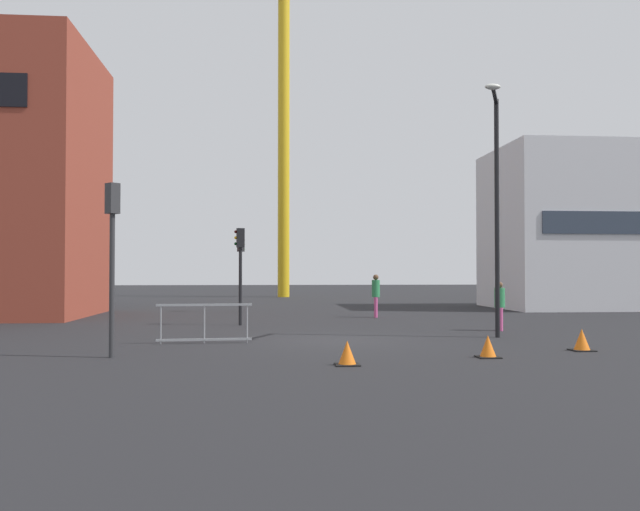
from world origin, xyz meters
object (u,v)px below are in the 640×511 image
(construction_crane, at_px, (282,83))
(pedestrian_walking, at_px, (376,292))
(traffic_light_crosswalk, at_px, (240,259))
(pedestrian_waiting, at_px, (500,302))
(traffic_cone_by_barrier, at_px, (488,347))
(streetlamp_tall, at_px, (496,193))
(traffic_cone_on_verge, at_px, (582,341))
(traffic_cone_striped, at_px, (347,354))
(traffic_light_median, at_px, (241,261))
(traffic_light_verge, at_px, (112,240))

(construction_crane, height_order, pedestrian_walking, construction_crane)
(pedestrian_walking, bearing_deg, traffic_light_crosswalk, -146.50)
(pedestrian_waiting, xyz_separation_m, traffic_cone_by_barrier, (-2.75, -6.89, -0.71))
(streetlamp_tall, relative_size, traffic_cone_on_verge, 13.12)
(construction_crane, height_order, traffic_cone_on_verge, construction_crane)
(streetlamp_tall, distance_m, pedestrian_waiting, 4.30)
(construction_crane, height_order, traffic_cone_striped, construction_crane)
(traffic_cone_striped, bearing_deg, pedestrian_waiting, 52.14)
(pedestrian_walking, bearing_deg, traffic_cone_striped, -102.00)
(traffic_cone_striped, bearing_deg, traffic_cone_by_barrier, 16.20)
(traffic_cone_on_verge, xyz_separation_m, traffic_cone_striped, (-6.13, -2.09, -0.01))
(traffic_cone_striped, bearing_deg, traffic_light_median, 98.10)
(traffic_light_median, relative_size, pedestrian_walking, 1.98)
(construction_crane, height_order, streetlamp_tall, construction_crane)
(streetlamp_tall, bearing_deg, traffic_light_median, 119.55)
(streetlamp_tall, xyz_separation_m, traffic_light_median, (-7.86, 13.87, -1.82))
(traffic_light_median, bearing_deg, traffic_light_crosswalk, -88.64)
(pedestrian_walking, relative_size, traffic_cone_by_barrier, 3.59)
(traffic_cone_on_verge, relative_size, traffic_cone_by_barrier, 1.06)
(streetlamp_tall, height_order, traffic_light_crosswalk, streetlamp_tall)
(traffic_light_verge, height_order, traffic_cone_on_verge, traffic_light_verge)
(traffic_light_crosswalk, bearing_deg, pedestrian_walking, 33.50)
(traffic_light_median, relative_size, traffic_light_crosswalk, 1.02)
(traffic_light_median, relative_size, pedestrian_waiting, 2.23)
(traffic_light_crosswalk, xyz_separation_m, traffic_cone_on_verge, (8.67, -8.86, -2.16))
(traffic_cone_on_verge, height_order, traffic_cone_striped, traffic_cone_on_verge)
(pedestrian_walking, relative_size, pedestrian_waiting, 1.13)
(construction_crane, bearing_deg, streetlamp_tall, -81.00)
(traffic_light_verge, relative_size, pedestrian_walking, 2.18)
(construction_crane, distance_m, streetlamp_tall, 35.64)
(streetlamp_tall, distance_m, traffic_light_verge, 11.06)
(pedestrian_walking, distance_m, traffic_cone_on_verge, 12.99)
(traffic_light_crosswalk, height_order, pedestrian_waiting, traffic_light_crosswalk)
(traffic_light_crosswalk, relative_size, pedestrian_waiting, 2.18)
(traffic_cone_on_verge, distance_m, traffic_cone_striped, 6.48)
(traffic_cone_by_barrier, bearing_deg, construction_crane, 95.30)
(traffic_light_median, height_order, pedestrian_waiting, traffic_light_median)
(pedestrian_waiting, height_order, traffic_cone_by_barrier, pedestrian_waiting)
(streetlamp_tall, height_order, pedestrian_walking, streetlamp_tall)
(construction_crane, height_order, traffic_light_verge, construction_crane)
(pedestrian_walking, xyz_separation_m, pedestrian_waiting, (2.99, -6.83, -0.14))
(construction_crane, bearing_deg, pedestrian_walking, -82.24)
(construction_crane, bearing_deg, traffic_light_crosswalk, -95.06)
(streetlamp_tall, bearing_deg, construction_crane, 99.00)
(traffic_cone_by_barrier, relative_size, traffic_cone_striped, 0.99)
(traffic_light_crosswalk, distance_m, pedestrian_walking, 6.92)
(streetlamp_tall, relative_size, pedestrian_walking, 3.89)
(traffic_light_crosswalk, distance_m, pedestrian_waiting, 9.30)
(construction_crane, distance_m, traffic_light_median, 23.94)
(traffic_light_median, height_order, traffic_cone_on_verge, traffic_light_median)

